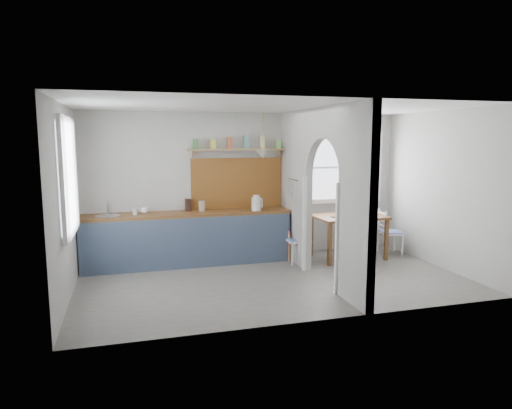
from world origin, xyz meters
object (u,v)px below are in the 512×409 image
object	(u,v)px
kettle	(256,203)
chair_right	(390,232)
dining_table	(348,237)
vase	(344,209)
chair_left	(298,239)

from	to	relation	value
kettle	chair_right	bearing A→B (deg)	6.46
dining_table	vase	bearing A→B (deg)	98.61
chair_left	kettle	world-z (taller)	kettle
dining_table	chair_left	size ratio (longest dim) A/B	1.53
kettle	vase	xyz separation A→B (m)	(1.61, -0.14, -0.16)
chair_left	dining_table	bearing A→B (deg)	91.91
vase	chair_left	bearing A→B (deg)	-170.04
kettle	vase	distance (m)	1.63
chair_right	kettle	bearing A→B (deg)	95.16
dining_table	vase	world-z (taller)	vase
kettle	vase	bearing A→B (deg)	6.08
chair_right	vase	xyz separation A→B (m)	(-0.94, 0.07, 0.46)
chair_right	vase	size ratio (longest dim) A/B	4.12
chair_left	chair_right	world-z (taller)	chair_right
dining_table	chair_left	bearing A→B (deg)	178.41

